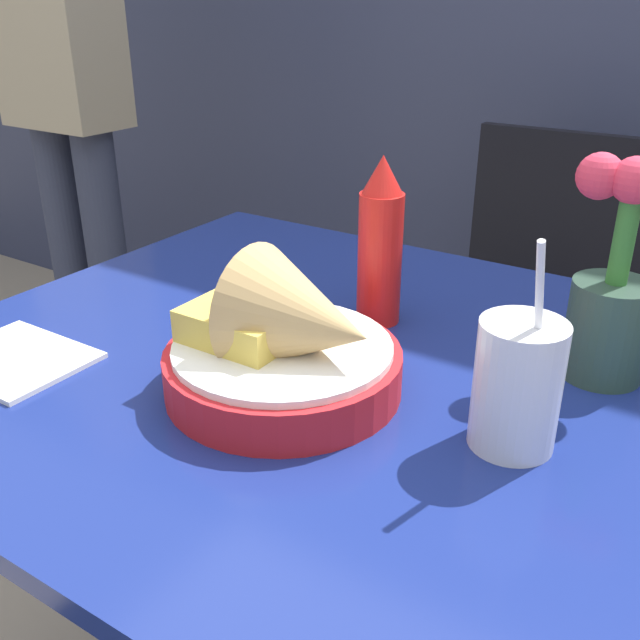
# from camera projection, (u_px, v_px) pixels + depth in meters

# --- Properties ---
(dining_table) EXTENTS (0.97, 0.83, 0.78)m
(dining_table) POSITION_uv_depth(u_px,v_px,m) (336.00, 444.00, 0.89)
(dining_table) COLOR navy
(dining_table) RESTS_ON ground_plane
(chair_far_window) EXTENTS (0.40, 0.40, 0.90)m
(chair_far_window) POSITION_uv_depth(u_px,v_px,m) (537.00, 303.00, 1.62)
(chair_far_window) COLOR black
(chair_far_window) RESTS_ON ground_plane
(food_basket) EXTENTS (0.26, 0.26, 0.16)m
(food_basket) POSITION_uv_depth(u_px,v_px,m) (290.00, 347.00, 0.75)
(food_basket) COLOR red
(food_basket) RESTS_ON dining_table
(ketchup_bottle) EXTENTS (0.06, 0.06, 0.22)m
(ketchup_bottle) POSITION_uv_depth(u_px,v_px,m) (380.00, 244.00, 0.90)
(ketchup_bottle) COLOR red
(ketchup_bottle) RESTS_ON dining_table
(drink_cup) EXTENTS (0.08, 0.08, 0.22)m
(drink_cup) POSITION_uv_depth(u_px,v_px,m) (517.00, 389.00, 0.66)
(drink_cup) COLOR silver
(drink_cup) RESTS_ON dining_table
(flower_vase) EXTENTS (0.12, 0.09, 0.25)m
(flower_vase) POSITION_uv_depth(u_px,v_px,m) (615.00, 289.00, 0.76)
(flower_vase) COLOR #2D4738
(flower_vase) RESTS_ON dining_table
(napkin) EXTENTS (0.17, 0.13, 0.01)m
(napkin) POSITION_uv_depth(u_px,v_px,m) (15.00, 359.00, 0.83)
(napkin) COLOR white
(napkin) RESTS_ON dining_table
(person_standing) EXTENTS (0.32, 0.19, 1.75)m
(person_standing) POSITION_uv_depth(u_px,v_px,m) (60.00, 58.00, 1.81)
(person_standing) COLOR #2D3347
(person_standing) RESTS_ON ground_plane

